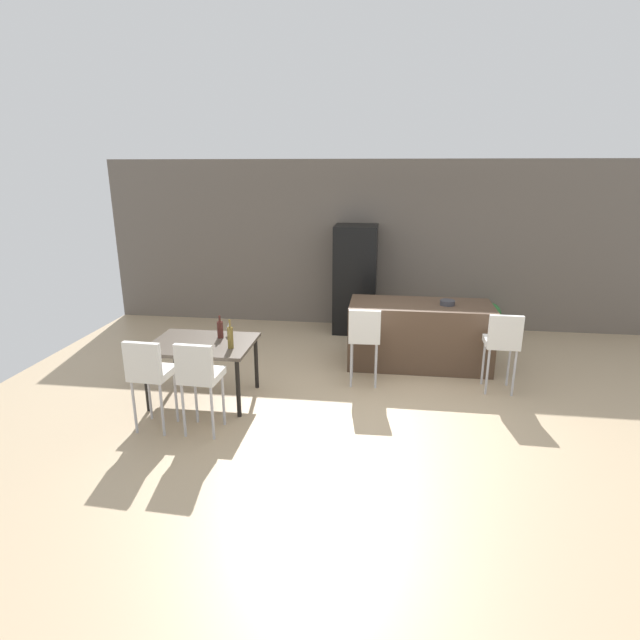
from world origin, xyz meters
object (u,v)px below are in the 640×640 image
Objects in this scene: refrigerator at (355,279)px; dining_chair_near at (149,371)px; wine_glass_left at (229,325)px; fruit_bowl at (447,303)px; bar_chair_left at (364,334)px; wine_bottle_corner at (230,337)px; kitchen_island at (419,335)px; bar_chair_middle at (502,340)px; wine_bottle_end at (220,329)px; potted_plant at (489,317)px; dining_table at (202,348)px; dining_chair_far at (199,373)px.

dining_chair_near is at bearing -116.68° from refrigerator.
fruit_bowl is (2.79, 1.15, 0.09)m from wine_glass_left.
fruit_bowl is (1.11, 0.78, 0.26)m from bar_chair_left.
wine_bottle_corner reaches higher than fruit_bowl.
bar_chair_middle reaches higher than kitchen_island.
wine_bottle_end is 0.49× the size of potted_plant.
wine_bottle_end is at bearing -143.43° from potted_plant.
fruit_bowl is at bearing -120.58° from potted_plant.
wine_bottle_corner reaches higher than dining_table.
refrigerator is at bearing 63.32° from dining_chair_near.
potted_plant is (3.65, 3.81, -0.36)m from dining_chair_far.
kitchen_island is 1.90× the size of bar_chair_left.
fruit_bowl is (-0.61, 0.78, 0.26)m from bar_chair_middle.
potted_plant is (2.00, 2.30, -0.36)m from bar_chair_left.
potted_plant is (0.90, 1.51, -0.62)m from fruit_bowl.
refrigerator is at bearing 179.75° from potted_plant.
kitchen_island is 2.73m from wine_glass_left.
wine_bottle_end reaches higher than potted_plant.
kitchen_island is at bearing 38.28° from dining_chair_near.
fruit_bowl is (0.36, -0.03, 0.50)m from kitchen_island.
wine_bottle_corner is at bearing -148.28° from fruit_bowl.
wine_bottle_corner reaches higher than bar_chair_middle.
bar_chair_left is at bearing 34.59° from dining_chair_near.
dining_table is 0.48m from wine_bottle_corner.
kitchen_island is 11.46× the size of wine_glass_left.
wine_bottle_end is 0.14m from wine_glass_left.
wine_bottle_end is (-0.11, 1.03, 0.15)m from dining_chair_far.
bar_chair_left is at bearing 42.60° from dining_chair_far.
wine_bottle_corner is at bearing -138.28° from potted_plant.
wine_bottle_corner is at bearing -165.44° from bar_chair_middle.
dining_table is 0.32m from wine_bottle_end.
wine_bottle_corner is 0.60× the size of potted_plant.
refrigerator is (1.48, 2.80, 0.07)m from wine_bottle_end.
wine_glass_left is at bearing -117.66° from refrigerator.
kitchen_island is at bearing 44.14° from dining_chair_far.
wine_bottle_end is at bearing 66.56° from dining_chair_near.
refrigerator is at bearing 124.52° from kitchen_island.
dining_table is (-1.92, -0.69, -0.03)m from bar_chair_left.
bar_chair_middle is 3.51m from wine_bottle_end.
refrigerator reaches higher than wine_bottle_corner.
wine_bottle_end is at bearing -121.33° from wine_glass_left.
refrigerator reaches higher than dining_table.
bar_chair_left and dining_chair_near have the same top height.
wine_glass_left is (-2.43, -1.18, 0.40)m from kitchen_island.
kitchen_island is 7.07× the size of wine_bottle_end.
bar_chair_left reaches higher than dining_table.
bar_chair_left is 1.00× the size of dining_chair_far.
dining_chair_far reaches higher than kitchen_island.
fruit_bowl is at bearing 25.92° from dining_table.
dining_chair_far is 1.81× the size of potted_plant.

